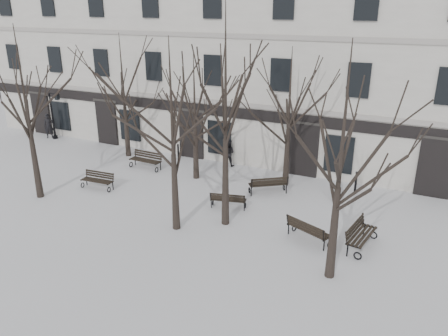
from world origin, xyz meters
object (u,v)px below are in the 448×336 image
Objects in this scene: tree_2 at (226,93)px; bench_5 at (360,234)px; bench_1 at (228,200)px; bench_3 at (146,160)px; tree_0 at (24,94)px; bench_2 at (308,230)px; lamp_post at (54,112)px; bench_0 at (98,180)px; bench_4 at (268,184)px; tree_1 at (172,115)px; tree_3 at (343,138)px.

bench_5 is (5.51, 0.53, -5.11)m from tree_2.
bench_1 is 0.88× the size of bench_3.
tree_0 reaches higher than bench_5.
tree_0 is 13.85m from bench_2.
lamp_post is (-9.07, 2.15, 1.42)m from bench_3.
bench_3 is (-10.65, 4.09, 0.02)m from bench_2.
lamp_post reaches higher than bench_0.
bench_1 is 0.90× the size of bench_4.
bench_2 is 1.02× the size of bench_4.
tree_2 is at bearing 8.66° from tree_0.
bench_5 is (4.97, -3.26, 0.02)m from bench_4.
bench_2 is 11.41m from bench_3.
tree_0 is at bearing -178.85° from tree_1.
bench_3 is (-7.06, 4.16, -5.13)m from tree_2.
tree_0 reaches higher than tree_1.
bench_1 is (8.87, 2.82, -4.63)m from tree_0.
tree_2 is at bearing -9.01° from bench_0.
tree_1 is 2.32× the size of lamp_post.
bench_3 is (-6.53, 2.77, 0.08)m from bench_1.
bench_3 is at bearing -13.31° from lamp_post.
tree_2 is 5.35m from tree_3.
bench_1 is 16.43m from lamp_post.
lamp_post reaches higher than bench_4.
lamp_post reaches higher than bench_1.
bench_2 is (4.12, -1.32, 0.06)m from bench_1.
tree_3 is (6.62, -0.66, 0.10)m from tree_1.
bench_2 is at bearing -7.09° from bench_0.
tree_2 is 7.54m from bench_5.
bench_4 is 0.57× the size of lamp_post.
lamp_post is (-6.73, 7.73, -3.13)m from tree_0.
bench_0 is 0.90× the size of bench_2.
bench_5 is at bearing 76.98° from tree_3.
tree_1 is 6.65m from tree_3.
bench_0 is 0.92× the size of bench_4.
lamp_post is (-8.58, 5.65, 1.48)m from bench_0.
tree_1 is 4.00× the size of bench_2.
tree_0 is 15.71m from bench_5.
bench_2 is at bearing 123.95° from tree_3.
lamp_post is (-16.13, 6.30, -3.71)m from tree_2.
bench_4 is (8.10, 3.14, 0.05)m from bench_0.
bench_2 is 1.98m from bench_5.
bench_4 is at bearing 81.78° from tree_2.
bench_3 is at bearing -37.32° from bench_1.
tree_3 is 4.07× the size of bench_3.
tree_3 is 2.37× the size of lamp_post.
tree_3 is 4.17× the size of bench_4.
tree_0 is 4.14× the size of bench_3.
tree_3 is at bearing 146.54° from bench_2.
bench_2 is at bearing -17.55° from lamp_post.
tree_0 is at bearing 177.98° from tree_3.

